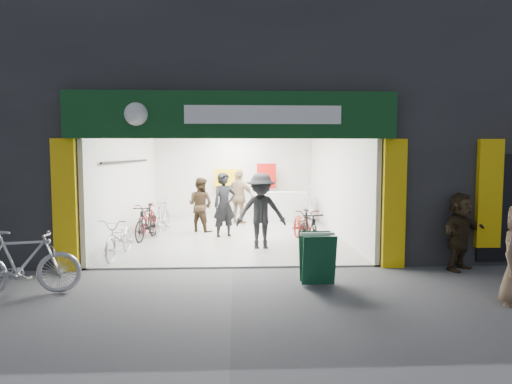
{
  "coord_description": "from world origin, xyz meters",
  "views": [
    {
      "loc": [
        0.07,
        -9.02,
        2.31
      ],
      "look_at": [
        0.54,
        1.5,
        1.42
      ],
      "focal_mm": 32.0,
      "sensor_mm": 36.0,
      "label": 1
    }
  ],
  "objects": [
    {
      "name": "bike_right_front",
      "position": [
        1.8,
        1.52,
        0.49
      ],
      "size": [
        0.66,
        1.68,
        0.98
      ],
      "primitive_type": "imported",
      "rotation": [
        0.0,
        0.0,
        0.12
      ],
      "color": "black",
      "rests_on": "ground"
    },
    {
      "name": "customer_c",
      "position": [
        0.68,
        1.78,
        0.92
      ],
      "size": [
        1.21,
        0.72,
        1.85
      ],
      "primitive_type": "imported",
      "rotation": [
        0.0,
        0.0,
        0.03
      ],
      "color": "black",
      "rests_on": "ground"
    },
    {
      "name": "bike_left_midfront",
      "position": [
        -2.29,
        3.09,
        0.49
      ],
      "size": [
        0.73,
        1.68,
        0.97
      ],
      "primitive_type": "imported",
      "rotation": [
        0.0,
        0.0,
        -0.17
      ],
      "color": "black",
      "rests_on": "ground"
    },
    {
      "name": "sandwich_board",
      "position": [
        1.5,
        -1.2,
        0.49
      ],
      "size": [
        0.61,
        0.6,
        0.9
      ],
      "rotation": [
        0.0,
        0.0,
        0.02
      ],
      "color": "#104227",
      "rests_on": "ground"
    },
    {
      "name": "customer_a",
      "position": [
        -0.24,
        3.37,
        0.9
      ],
      "size": [
        0.78,
        0.68,
        1.8
      ],
      "primitive_type": "imported",
      "rotation": [
        0.0,
        0.0,
        0.46
      ],
      "color": "black",
      "rests_on": "ground"
    },
    {
      "name": "bike_left_back",
      "position": [
        -2.02,
        4.11,
        0.51
      ],
      "size": [
        0.6,
        1.72,
        1.02
      ],
      "primitive_type": "imported",
      "rotation": [
        0.0,
        0.0,
        -0.07
      ],
      "color": "#ADADB2",
      "rests_on": "ground"
    },
    {
      "name": "ground",
      "position": [
        0.0,
        0.0,
        0.0
      ],
      "size": [
        60.0,
        60.0,
        0.0
      ],
      "primitive_type": "plane",
      "color": "#56565B",
      "rests_on": "ground"
    },
    {
      "name": "customer_b",
      "position": [
        -0.96,
        4.29,
        0.81
      ],
      "size": [
        0.98,
        0.91,
        1.61
      ],
      "primitive_type": "imported",
      "rotation": [
        0.0,
        0.0,
        2.65
      ],
      "color": "#3B2B1A",
      "rests_on": "ground"
    },
    {
      "name": "bike_left_front",
      "position": [
        -2.5,
        1.06,
        0.45
      ],
      "size": [
        0.71,
        1.76,
        0.91
      ],
      "primitive_type": "imported",
      "rotation": [
        0.0,
        0.0,
        -0.06
      ],
      "color": "#BDBCC1",
      "rests_on": "ground"
    },
    {
      "name": "building",
      "position": [
        0.91,
        4.99,
        4.31
      ],
      "size": [
        17.0,
        10.27,
        8.0
      ],
      "color": "#232326",
      "rests_on": "ground"
    },
    {
      "name": "bike_right_mid",
      "position": [
        1.8,
        2.59,
        0.45
      ],
      "size": [
        0.78,
        1.78,
        0.91
      ],
      "primitive_type": "imported",
      "rotation": [
        0.0,
        0.0,
        0.11
      ],
      "color": "maroon",
      "rests_on": "ground"
    },
    {
      "name": "customer_d",
      "position": [
        0.19,
        5.71,
        0.89
      ],
      "size": [
        1.12,
        0.91,
        1.79
      ],
      "primitive_type": "imported",
      "rotation": [
        0.0,
        0.0,
        2.6
      ],
      "color": "#967757",
      "rests_on": "ground"
    },
    {
      "name": "bike_right_back",
      "position": [
        2.5,
        5.65,
        0.48
      ],
      "size": [
        0.55,
        1.61,
        0.95
      ],
      "primitive_type": "imported",
      "rotation": [
        0.0,
        0.0,
        -0.07
      ],
      "color": "#BABABF",
      "rests_on": "ground"
    },
    {
      "name": "parked_bike",
      "position": [
        -3.39,
        -1.61,
        0.54
      ],
      "size": [
        1.87,
        0.91,
        1.08
      ],
      "primitive_type": "imported",
      "rotation": [
        0.0,
        0.0,
        1.8
      ],
      "color": "#B3B2B7",
      "rests_on": "ground"
    },
    {
      "name": "pedestrian_far",
      "position": [
        4.51,
        -0.3,
        0.77
      ],
      "size": [
        1.42,
        1.23,
        1.55
      ],
      "primitive_type": "imported",
      "rotation": [
        0.0,
        0.0,
        0.65
      ],
      "color": "#342818",
      "rests_on": "ground"
    },
    {
      "name": "bike_left_midback",
      "position": [
        -2.5,
        4.44,
        0.43
      ],
      "size": [
        0.64,
        1.65,
        0.86
      ],
      "primitive_type": "imported",
      "rotation": [
        0.0,
        0.0,
        -0.04
      ],
      "color": "maroon",
      "rests_on": "ground"
    }
  ]
}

